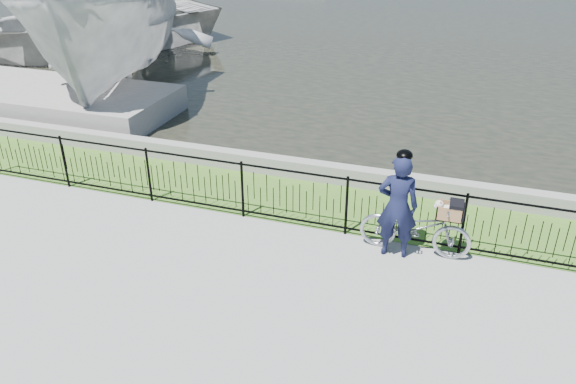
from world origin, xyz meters
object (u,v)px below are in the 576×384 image
(dock, at_px, (10,95))
(bicycle_rig, at_px, (416,226))
(boat_near, at_px, (112,26))
(cyclist, at_px, (398,205))
(boat_far, at_px, (87,23))

(dock, bearing_deg, bicycle_rig, -18.50)
(bicycle_rig, height_order, boat_near, boat_near)
(dock, relative_size, cyclist, 5.22)
(dock, distance_m, cyclist, 12.69)
(dock, height_order, boat_far, boat_far)
(dock, bearing_deg, boat_near, 44.27)
(bicycle_rig, distance_m, boat_near, 11.91)
(dock, xyz_separation_m, cyclist, (11.93, -4.27, 0.59))
(boat_near, bearing_deg, boat_far, 134.19)
(dock, xyz_separation_m, boat_near, (2.27, 2.21, 1.70))
(bicycle_rig, bearing_deg, boat_near, 147.72)
(boat_far, bearing_deg, dock, -72.44)
(bicycle_rig, bearing_deg, boat_far, 143.02)
(dock, xyz_separation_m, boat_far, (-2.13, 6.73, 0.75))
(cyclist, bearing_deg, boat_far, 141.95)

